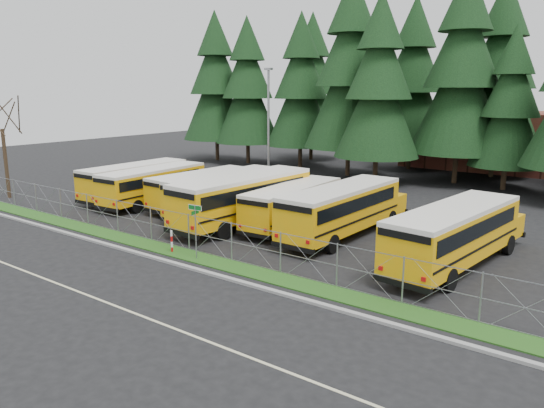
{
  "coord_description": "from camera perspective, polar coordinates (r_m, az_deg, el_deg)",
  "views": [
    {
      "loc": [
        18.74,
        -20.02,
        8.47
      ],
      "look_at": [
        0.77,
        4.0,
        1.88
      ],
      "focal_mm": 35.0,
      "sensor_mm": 36.0,
      "label": 1
    }
  ],
  "objects": [
    {
      "name": "road_lane_line",
      "position": [
        23.81,
        -19.38,
        -9.17
      ],
      "size": [
        50.0,
        0.12,
        0.01
      ],
      "primitive_type": "cube",
      "color": "beige",
      "rests_on": "ground"
    },
    {
      "name": "bus_1",
      "position": [
        40.29,
        -12.28,
        1.93
      ],
      "size": [
        2.96,
        10.48,
        2.72
      ],
      "primitive_type": null,
      "rotation": [
        0.0,
        0.0,
        0.05
      ],
      "color": "#F4A307",
      "rests_on": "ground"
    },
    {
      "name": "ground",
      "position": [
        28.7,
        -6.04,
        -4.85
      ],
      "size": [
        120.0,
        120.0,
        0.0
      ],
      "primitive_type": "plane",
      "color": "black",
      "rests_on": "ground"
    },
    {
      "name": "conifer_6",
      "position": [
        48.55,
        24.24,
        9.32
      ],
      "size": [
        6.13,
        6.13,
        13.56
      ],
      "primitive_type": null,
      "color": "black",
      "rests_on": "ground"
    },
    {
      "name": "bus_4",
      "position": [
        33.29,
        -2.61,
        0.44
      ],
      "size": [
        3.49,
        12.23,
        3.17
      ],
      "primitive_type": null,
      "rotation": [
        0.0,
        0.0,
        -0.05
      ],
      "color": "#F4A307",
      "rests_on": "ground"
    },
    {
      "name": "bare_tree_1",
      "position": [
        46.09,
        -26.84,
        5.31
      ],
      "size": [
        5.39,
        5.39,
        7.7
      ],
      "primitive_type": null,
      "color": "#302315",
      "rests_on": "ground"
    },
    {
      "name": "conifer_3",
      "position": [
        52.3,
        8.43,
        13.42
      ],
      "size": [
        8.62,
        8.62,
        19.06
      ],
      "primitive_type": null,
      "color": "black",
      "rests_on": "ground"
    },
    {
      "name": "bus_east",
      "position": [
        26.93,
        19.3,
        -3.32
      ],
      "size": [
        3.86,
        11.67,
        3.0
      ],
      "primitive_type": null,
      "rotation": [
        0.0,
        0.0,
        -0.1
      ],
      "color": "#F4A307",
      "rests_on": "ground"
    },
    {
      "name": "bus_0",
      "position": [
        42.38,
        -14.18,
        2.37
      ],
      "size": [
        2.61,
        10.5,
        2.74
      ],
      "primitive_type": null,
      "rotation": [
        0.0,
        0.0,
        0.01
      ],
      "color": "#F4A307",
      "rests_on": "ground"
    },
    {
      "name": "bus_5",
      "position": [
        32.97,
        2.57,
        -0.17
      ],
      "size": [
        2.89,
        10.11,
        2.62
      ],
      "primitive_type": null,
      "rotation": [
        0.0,
        0.0,
        0.05
      ],
      "color": "#F4A307",
      "rests_on": "ground"
    },
    {
      "name": "bus_6",
      "position": [
        30.94,
        7.82,
        -0.77
      ],
      "size": [
        2.88,
        11.4,
        2.98
      ],
      "primitive_type": null,
      "rotation": [
        0.0,
        0.0,
        -0.02
      ],
      "color": "#F4A307",
      "rests_on": "ground"
    },
    {
      "name": "grass_verge",
      "position": [
        27.53,
        -8.45,
        -5.61
      ],
      "size": [
        50.0,
        1.4,
        0.06
      ],
      "primitive_type": "cube",
      "color": "#1B4D16",
      "rests_on": "ground"
    },
    {
      "name": "conifer_12",
      "position": [
        55.36,
        23.26,
        12.25
      ],
      "size": [
        8.39,
        8.39,
        18.57
      ],
      "primitive_type": null,
      "color": "black",
      "rests_on": "ground"
    },
    {
      "name": "striped_bollard",
      "position": [
        28.28,
        -10.74,
        -4.0
      ],
      "size": [
        0.11,
        0.11,
        1.2
      ],
      "primitive_type": "cylinder",
      "color": "#B20C0C",
      "rests_on": "ground"
    },
    {
      "name": "bus_2",
      "position": [
        38.59,
        -7.29,
        1.56
      ],
      "size": [
        2.81,
        9.93,
        2.58
      ],
      "primitive_type": null,
      "rotation": [
        0.0,
        0.0,
        -0.05
      ],
      "color": "#F4A307",
      "rests_on": "ground"
    },
    {
      "name": "brick_building",
      "position": [
        61.6,
        24.87,
        6.15
      ],
      "size": [
        22.0,
        10.0,
        6.0
      ],
      "primitive_type": "cube",
      "color": "brown",
      "rests_on": "ground"
    },
    {
      "name": "street_sign",
      "position": [
        26.59,
        -8.24,
        -1.75
      ],
      "size": [
        0.84,
        0.55,
        2.81
      ],
      "color": "gray",
      "rests_on": "ground"
    },
    {
      "name": "conifer_11",
      "position": [
        58.31,
        14.91,
        12.37
      ],
      "size": [
        8.02,
        8.02,
        17.73
      ],
      "primitive_type": null,
      "color": "black",
      "rests_on": "ground"
    },
    {
      "name": "conifer_10",
      "position": [
        64.27,
        4.31,
        12.42
      ],
      "size": [
        7.73,
        7.73,
        17.1
      ],
      "primitive_type": null,
      "color": "black",
      "rests_on": "ground"
    },
    {
      "name": "conifer_5",
      "position": [
        50.36,
        19.74,
        12.73
      ],
      "size": [
        8.49,
        8.49,
        18.79
      ],
      "primitive_type": null,
      "color": "black",
      "rests_on": "ground"
    },
    {
      "name": "conifer_4",
      "position": [
        48.12,
        11.4,
        11.96
      ],
      "size": [
        7.52,
        7.52,
        16.63
      ],
      "primitive_type": null,
      "color": "black",
      "rests_on": "ground"
    },
    {
      "name": "curb",
      "position": [
        26.61,
        -10.6,
        -6.26
      ],
      "size": [
        50.0,
        0.25,
        0.12
      ],
      "primitive_type": "cube",
      "color": "gray",
      "rests_on": "ground"
    },
    {
      "name": "conifer_2",
      "position": [
        57.43,
        3.13,
        12.04
      ],
      "size": [
        7.36,
        7.36,
        16.29
      ],
      "primitive_type": null,
      "color": "black",
      "rests_on": "ground"
    },
    {
      "name": "light_standard",
      "position": [
        46.68,
        -0.38,
        8.74
      ],
      "size": [
        0.7,
        0.35,
        10.14
      ],
      "color": "gray",
      "rests_on": "ground"
    },
    {
      "name": "chainlink_fence",
      "position": [
        27.72,
        -7.49,
        -3.35
      ],
      "size": [
        44.0,
        0.1,
        2.0
      ],
      "primitive_type": null,
      "color": "gray",
      "rests_on": "ground"
    },
    {
      "name": "conifer_1",
      "position": [
        60.66,
        -2.66,
        12.05
      ],
      "size": [
        7.35,
        7.35,
        16.25
      ],
      "primitive_type": null,
      "color": "black",
      "rests_on": "ground"
    },
    {
      "name": "conifer_0",
      "position": [
        63.63,
        -6.05,
        12.42
      ],
      "size": [
        7.76,
        7.76,
        17.17
      ],
      "primitive_type": null,
      "color": "black",
      "rests_on": "ground"
    },
    {
      "name": "bus_3",
      "position": [
        36.02,
        -4.63,
        1.08
      ],
      "size": [
        2.62,
        10.95,
        2.87
      ],
      "primitive_type": null,
      "rotation": [
        0.0,
        0.0,
        -0.0
      ],
      "color": "#F4A307",
      "rests_on": "ground"
    }
  ]
}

